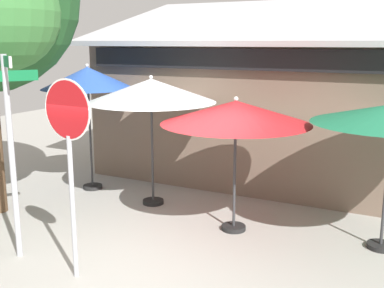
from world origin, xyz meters
TOP-DOWN VIEW (x-y plane):
  - ground_plane at (0.00, 0.00)m, footprint 28.00×28.00m
  - cafe_building at (-0.26, 5.49)m, footprint 8.04×4.77m
  - street_sign_post at (-2.06, -0.97)m, footprint 0.86×0.81m
  - stop_sign at (-0.81, -1.09)m, footprint 0.85×0.09m
  - patio_umbrella_royal_blue_left at (-3.27, 2.37)m, footprint 2.06×2.06m
  - patio_umbrella_ivory_center at (-1.46, 2.11)m, footprint 2.63×2.63m
  - patio_umbrella_crimson_right at (0.58, 1.56)m, footprint 2.62×2.62m

SIDE VIEW (x-z plane):
  - ground_plane at x=0.00m, z-range -0.10..0.00m
  - cafe_building at x=-0.26m, z-range -0.49..4.03m
  - street_sign_post at x=-2.06m, z-range 0.37..3.54m
  - stop_sign at x=-0.81m, z-range 0.60..3.47m
  - patio_umbrella_crimson_right at x=0.58m, z-range 0.93..3.36m
  - patio_umbrella_ivory_center at x=-1.46m, z-range 1.03..3.72m
  - patio_umbrella_royal_blue_left at x=-3.27m, z-range 1.10..3.97m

